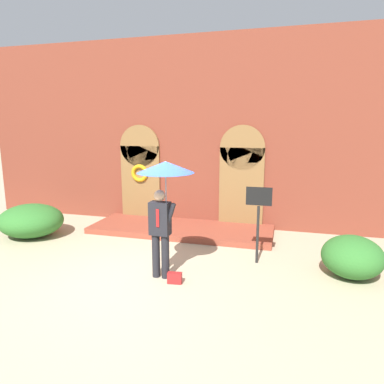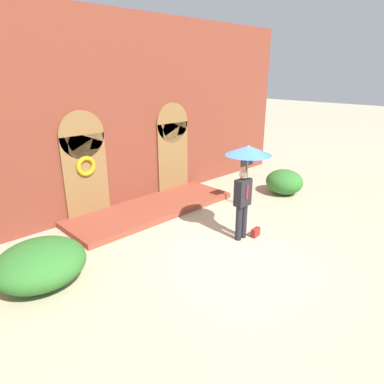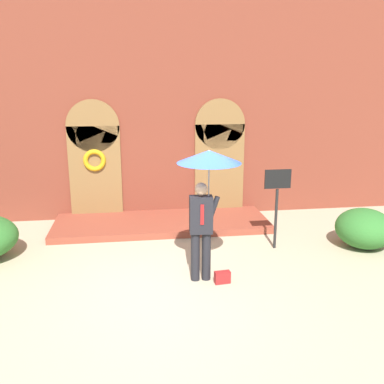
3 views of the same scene
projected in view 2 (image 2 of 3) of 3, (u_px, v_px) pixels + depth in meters
The scene contains 7 objects.
ground_plane at pixel (230, 246), 8.31m from camera, with size 80.00×80.00×0.00m, color tan.
building_facade at pixel (126, 118), 10.22m from camera, with size 14.00×2.30×5.60m.
person_with_umbrella at pixel (247, 165), 8.11m from camera, with size 1.10×1.10×2.36m.
handbag at pixel (256, 232), 8.75m from camera, with size 0.28×0.12×0.22m, color maroon.
sign_post at pixel (246, 171), 10.34m from camera, with size 0.56×0.06×1.72m.
shrub_left at pixel (41, 264), 6.69m from camera, with size 1.76×1.61×0.90m, color #2D6B28.
shrub_right at pixel (284, 182), 11.71m from camera, with size 1.20×1.26×0.84m, color #2D6B28.
Camera 2 is at (-5.81, -4.66, 4.01)m, focal length 32.00 mm.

